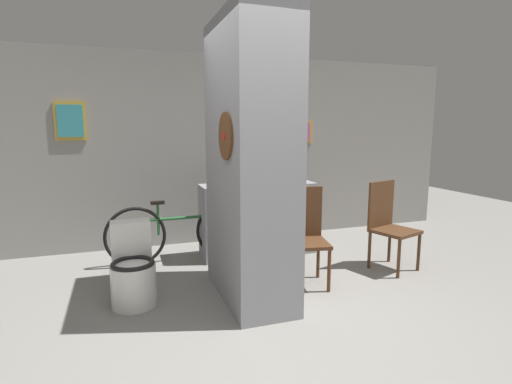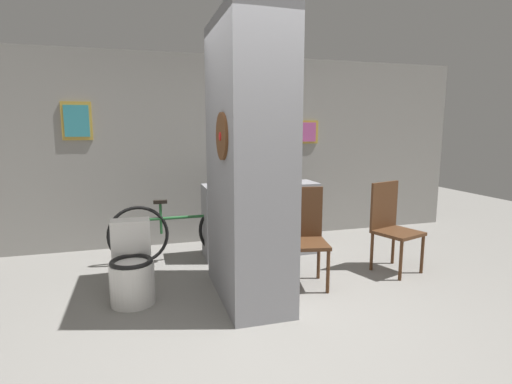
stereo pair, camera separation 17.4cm
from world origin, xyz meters
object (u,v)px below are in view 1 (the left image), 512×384
(bicycle, at_px, (182,232))
(bottle_tall, at_px, (236,174))
(toilet, at_px, (133,271))
(chair_near_pillar, at_px, (304,232))
(chair_by_doorway, at_px, (389,222))

(bicycle, bearing_deg, bottle_tall, 1.70)
(toilet, xyz_separation_m, chair_near_pillar, (1.71, -0.06, 0.24))
(chair_near_pillar, distance_m, bicycle, 1.56)
(toilet, height_order, chair_near_pillar, chair_near_pillar)
(chair_by_doorway, distance_m, bicycle, 2.45)
(chair_near_pillar, distance_m, chair_by_doorway, 1.13)
(chair_near_pillar, distance_m, bottle_tall, 1.28)
(chair_by_doorway, bearing_deg, bottle_tall, 128.65)
(bottle_tall, bearing_deg, chair_by_doorway, -33.49)
(chair_near_pillar, bearing_deg, toilet, -170.49)
(chair_by_doorway, height_order, bicycle, chair_by_doorway)
(toilet, height_order, bottle_tall, bottle_tall)
(chair_by_doorway, bearing_deg, chair_near_pillar, 166.74)
(bicycle, xyz_separation_m, bottle_tall, (0.69, 0.02, 0.67))
(chair_near_pillar, height_order, chair_by_doorway, same)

